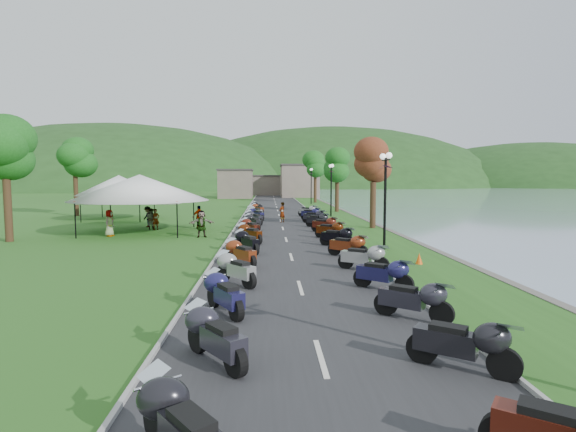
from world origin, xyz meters
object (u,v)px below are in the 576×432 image
object	(u,v)px
pedestrian_b	(151,229)
pedestrian_c	(148,227)
vendor_tent_main	(140,203)
pedestrian_a	(156,230)

from	to	relation	value
pedestrian_b	pedestrian_c	xyz separation A→B (m)	(-0.65, 1.54, 0.00)
vendor_tent_main	pedestrian_a	distance (m)	2.48
pedestrian_b	vendor_tent_main	bearing A→B (deg)	99.44
vendor_tent_main	pedestrian_a	world-z (taller)	vendor_tent_main
pedestrian_a	pedestrian_c	bearing A→B (deg)	72.26
pedestrian_a	pedestrian_b	distance (m)	0.54
pedestrian_b	pedestrian_c	world-z (taller)	pedestrian_c
vendor_tent_main	pedestrian_c	distance (m)	3.75
vendor_tent_main	pedestrian_b	size ratio (longest dim) A/B	4.04
pedestrian_b	pedestrian_a	bearing A→B (deg)	161.67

